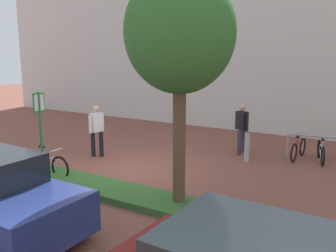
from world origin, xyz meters
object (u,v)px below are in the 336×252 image
at_px(bike_at_sign, 48,164).
at_px(parking_sign_post, 40,122).
at_px(bike_rack_cluster, 321,151).
at_px(bollard_steel, 247,148).
at_px(tree_sidewalk, 180,34).
at_px(person_casual_tan, 97,128).
at_px(person_suited_dark, 242,126).

bearing_deg(bike_at_sign, parking_sign_post, -125.59).
height_order(bike_at_sign, bike_rack_cluster, bike_at_sign).
relative_size(bike_rack_cluster, bollard_steel, 2.32).
bearing_deg(tree_sidewalk, person_casual_tan, 153.30).
xyz_separation_m(tree_sidewalk, bike_rack_cluster, (2.09, 5.48, -3.43)).
height_order(parking_sign_post, bollard_steel, parking_sign_post).
bearing_deg(person_suited_dark, bollard_steel, -58.18).
xyz_separation_m(bike_at_sign, bike_rack_cluster, (6.27, 5.55, -0.00)).
bearing_deg(bollard_steel, bike_rack_cluster, 31.81).
xyz_separation_m(parking_sign_post, bollard_steel, (4.33, 4.40, -1.10)).
relative_size(tree_sidewalk, person_suited_dark, 2.96).
bearing_deg(bike_at_sign, bike_rack_cluster, 41.50).
xyz_separation_m(parking_sign_post, person_casual_tan, (-0.14, 2.38, -0.57)).
distance_m(tree_sidewalk, parking_sign_post, 4.80).
height_order(person_suited_dark, person_casual_tan, same).
bearing_deg(parking_sign_post, bollard_steel, 45.45).
distance_m(bike_rack_cluster, person_casual_tan, 7.29).
height_order(tree_sidewalk, bike_at_sign, tree_sidewalk).
bearing_deg(person_suited_dark, parking_sign_post, -126.53).
relative_size(tree_sidewalk, bollard_steel, 5.66).
height_order(bike_rack_cluster, person_casual_tan, person_casual_tan).
distance_m(bollard_steel, person_casual_tan, 4.93).
distance_m(tree_sidewalk, bollard_steel, 5.38).
xyz_separation_m(bike_rack_cluster, person_suited_dark, (-2.50, -0.46, 0.63)).
xyz_separation_m(bike_rack_cluster, bollard_steel, (-2.01, -1.25, 0.10)).
bearing_deg(bollard_steel, parking_sign_post, -134.55).
xyz_separation_m(bollard_steel, person_suited_dark, (-0.49, 0.79, 0.53)).
relative_size(bike_rack_cluster, person_casual_tan, 1.21).
relative_size(parking_sign_post, bike_rack_cluster, 1.14).
relative_size(parking_sign_post, bike_at_sign, 1.41).
bearing_deg(tree_sidewalk, bike_at_sign, -179.06).
bearing_deg(person_casual_tan, bollard_steel, 24.35).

